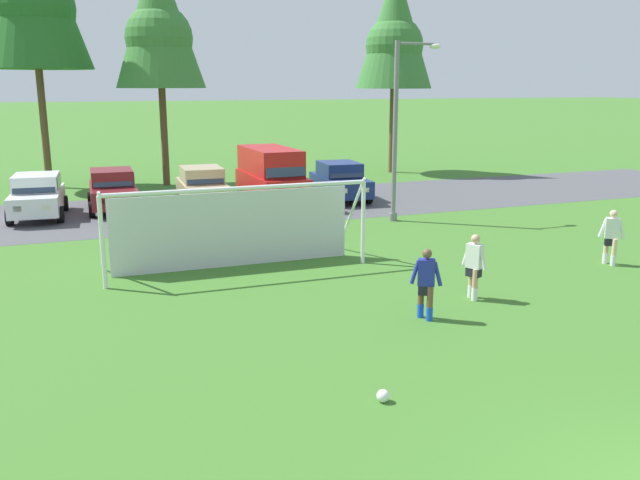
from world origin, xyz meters
TOP-DOWN VIEW (x-y plane):
  - ground_plane at (0.00, 15.00)m, footprint 400.00×400.00m
  - parking_lot_strip at (0.00, 22.81)m, footprint 52.00×8.40m
  - soccer_ball at (-2.32, 4.27)m, footprint 0.22×0.22m
  - soccer_goal at (-2.60, 13.31)m, footprint 7.44×2.03m
  - player_striker_near at (0.36, 7.57)m, footprint 0.64×0.51m
  - player_midfield_center at (7.78, 9.72)m, footprint 0.58×0.58m
  - player_defender_far at (2.19, 8.41)m, footprint 0.38×0.73m
  - parked_car_slot_far_left at (-8.15, 23.40)m, footprint 2.25×4.31m
  - parked_car_slot_left at (-5.24, 23.96)m, footprint 2.11×4.24m
  - parked_car_slot_center_left at (-1.56, 23.41)m, footprint 2.17×4.27m
  - parked_car_slot_center at (1.29, 22.58)m, footprint 2.26×4.83m
  - parked_car_slot_center_right at (4.70, 22.99)m, footprint 2.29×4.33m
  - tree_mid_left at (-2.09, 30.53)m, footprint 4.51×4.51m
  - tree_center_back at (11.40, 30.97)m, footprint 4.46×4.46m
  - street_lamp at (4.97, 17.81)m, footprint 2.00×0.32m

SIDE VIEW (x-z plane):
  - ground_plane at x=0.00m, z-range 0.00..0.00m
  - parking_lot_strip at x=0.00m, z-range 0.00..0.01m
  - soccer_ball at x=-2.32m, z-range 0.00..0.22m
  - player_striker_near at x=0.36m, z-range 0.00..1.64m
  - player_midfield_center at x=7.78m, z-range 0.00..1.64m
  - player_defender_far at x=2.19m, z-range 0.00..1.64m
  - parked_car_slot_far_left at x=-8.15m, z-range 0.02..1.74m
  - parked_car_slot_left at x=-5.24m, z-range 0.02..1.74m
  - parked_car_slot_center_left at x=-1.56m, z-range 0.02..1.74m
  - parked_car_slot_center_right at x=4.70m, z-range 0.02..1.74m
  - soccer_goal at x=-2.60m, z-range 0.01..2.58m
  - parked_car_slot_center at x=1.29m, z-range 0.08..2.60m
  - street_lamp at x=4.97m, z-range 0.13..6.90m
  - tree_center_back at x=11.40m, z-range 2.23..14.12m
  - tree_mid_left at x=-2.09m, z-range 2.26..14.27m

